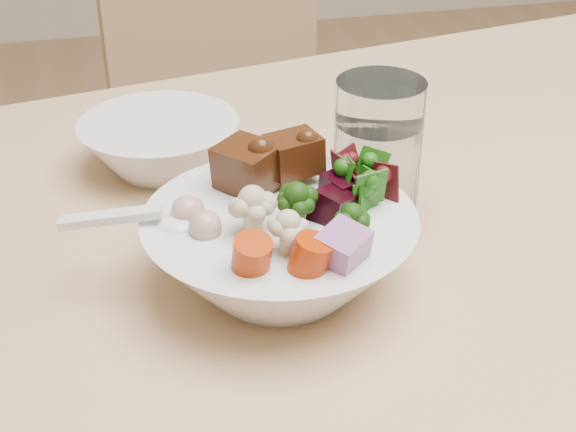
{
  "coord_description": "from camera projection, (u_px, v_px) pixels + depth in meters",
  "views": [
    {
      "loc": [
        -0.65,
        -0.43,
        1.12
      ],
      "look_at": [
        -0.52,
        0.08,
        0.8
      ],
      "focal_mm": 50.0,
      "sensor_mm": 36.0,
      "label": 1
    }
  ],
  "objects": [
    {
      "name": "side_bowl",
      "position": [
        160.0,
        146.0,
        0.81
      ],
      "size": [
        0.16,
        0.16,
        0.05
      ],
      "primitive_type": null,
      "color": "white",
      "rests_on": "dining_table"
    },
    {
      "name": "dining_table",
      "position": [
        548.0,
        255.0,
        0.82
      ],
      "size": [
        1.71,
        1.17,
        0.74
      ],
      "rotation": [
        0.0,
        0.0,
        0.19
      ],
      "color": "tan",
      "rests_on": "ground"
    },
    {
      "name": "food_bowl",
      "position": [
        281.0,
        244.0,
        0.64
      ],
      "size": [
        0.22,
        0.22,
        0.12
      ],
      "color": "white",
      "rests_on": "dining_table"
    },
    {
      "name": "chair_far",
      "position": [
        240.0,
        176.0,
        1.39
      ],
      "size": [
        0.44,
        0.44,
        0.82
      ],
      "rotation": [
        0.0,
        0.0,
        0.19
      ],
      "color": "tan",
      "rests_on": "ground"
    },
    {
      "name": "water_glass",
      "position": [
        377.0,
        158.0,
        0.71
      ],
      "size": [
        0.08,
        0.08,
        0.13
      ],
      "color": "white",
      "rests_on": "dining_table"
    },
    {
      "name": "soup_spoon",
      "position": [
        163.0,
        223.0,
        0.61
      ],
      "size": [
        0.12,
        0.05,
        0.02
      ],
      "rotation": [
        0.0,
        0.0,
        -0.26
      ],
      "color": "white",
      "rests_on": "food_bowl"
    }
  ]
}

